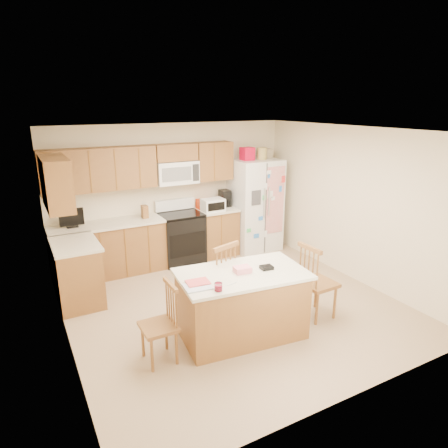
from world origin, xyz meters
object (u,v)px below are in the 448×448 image
refrigerator (255,204)px  windsor_chair_back (218,281)px  stove (181,237)px  island (242,304)px  windsor_chair_left (161,325)px  windsor_chair_right (316,283)px

refrigerator → windsor_chair_back: refrigerator is taller
stove → refrigerator: bearing=-2.3°
refrigerator → island: 3.24m
stove → island: size_ratio=0.68×
island → windsor_chair_left: (-1.07, -0.02, 0.01)m
stove → windsor_chair_right: stove is taller
windsor_chair_left → windsor_chair_back: windsor_chair_back is taller
island → windsor_chair_left: 1.07m
stove → refrigerator: refrigerator is taller
refrigerator → island: bearing=-125.3°
stove → windsor_chair_back: 2.14m
island → windsor_chair_back: bearing=94.8°
windsor_chair_right → stove: bearing=106.9°
refrigerator → windsor_chair_right: size_ratio=1.92×
windsor_chair_back → windsor_chair_right: (1.17, -0.65, -0.01)m
island → refrigerator: bearing=54.7°
island → windsor_chair_right: windsor_chair_right is taller
refrigerator → island: (-1.85, -2.62, -0.49)m
refrigerator → windsor_chair_back: size_ratio=1.87×
windsor_chair_back → windsor_chair_left: bearing=-150.4°
windsor_chair_left → island: bearing=0.8°
windsor_chair_left → stove: bearing=63.3°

